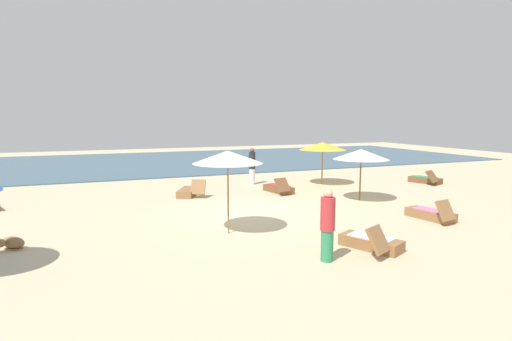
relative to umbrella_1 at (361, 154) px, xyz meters
The scene contains 13 objects.
ground_plane 5.15m from the umbrella_1, behind, with size 60.00×60.00×0.00m, color beige.
ocean_water 17.33m from the umbrella_1, 106.17° to the left, with size 48.00×16.00×0.06m, color #3D6075.
umbrella_1 is the anchor object (origin of this frame).
umbrella_2 3.91m from the umbrella_1, 80.86° to the left, with size 2.24×2.24×2.03m.
umbrella_3 6.59m from the umbrella_1, 158.71° to the right, with size 1.93×1.93×2.32m.
lounger_0 3.71m from the umbrella_1, 84.70° to the right, with size 0.85×1.72×0.74m.
lounger_1 3.83m from the umbrella_1, 129.93° to the left, with size 0.91×1.76×0.71m.
lounger_2 7.07m from the umbrella_1, 150.33° to the left, with size 1.24×1.75×0.72m.
lounger_3 6.21m from the umbrella_1, 123.38° to the right, with size 1.23×1.74×0.74m.
lounger_4 6.17m from the umbrella_1, 22.06° to the left, with size 1.11×1.78×0.70m.
person_0 5.74m from the umbrella_1, 116.39° to the left, with size 0.43×0.43×1.76m.
person_1 7.18m from the umbrella_1, 131.83° to the right, with size 0.46×0.46×1.65m.
dog 11.73m from the umbrella_1, behind, with size 0.68×0.61×0.33m.
Camera 1 is at (-4.67, -12.40, 3.22)m, focal length 28.37 mm.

